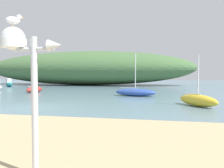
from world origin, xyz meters
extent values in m
plane|color=slate|center=(0.00, 0.00, 0.00)|extent=(120.00, 120.00, 0.00)
ellipsoid|color=#476B3D|center=(-5.58, 27.34, 3.10)|extent=(39.46, 11.18, 6.20)
cylinder|color=silver|center=(5.28, -9.10, 1.50)|extent=(0.12, 0.12, 2.60)
cylinder|color=silver|center=(5.28, -9.10, 2.58)|extent=(0.83, 0.07, 0.07)
cylinder|color=white|center=(4.86, -9.10, 2.70)|extent=(0.47, 0.47, 0.17)
sphere|color=white|center=(4.86, -9.10, 2.78)|extent=(0.44, 0.44, 0.44)
cone|color=silver|center=(5.69, -9.10, 2.64)|extent=(0.25, 0.21, 0.21)
cylinder|color=orange|center=(4.85, -9.09, 3.02)|extent=(0.01, 0.01, 0.05)
cylinder|color=orange|center=(4.87, -9.12, 3.02)|extent=(0.01, 0.01, 0.05)
ellipsoid|color=white|center=(4.86, -9.10, 3.12)|extent=(0.27, 0.25, 0.14)
ellipsoid|color=#9EA0A8|center=(4.86, -9.10, 3.14)|extent=(0.24, 0.22, 0.05)
sphere|color=white|center=(4.94, -9.04, 3.19)|extent=(0.10, 0.10, 0.10)
cone|color=gold|center=(5.00, -8.99, 3.18)|extent=(0.06, 0.06, 0.03)
ellipsoid|color=teal|center=(-15.71, 19.19, 0.36)|extent=(2.46, 2.10, 0.73)
cube|color=silver|center=(-15.91, 19.34, 0.91)|extent=(1.06, 1.01, 0.87)
ellipsoid|color=gold|center=(10.09, 2.47, 0.38)|extent=(2.55, 2.96, 0.77)
cylinder|color=silver|center=(10.09, 2.47, 1.95)|extent=(0.08, 0.08, 2.82)
cylinder|color=silver|center=(9.81, 2.84, 0.79)|extent=(0.88, 1.13, 0.06)
ellipsoid|color=#B72D28|center=(-5.97, 10.10, 0.33)|extent=(1.22, 2.55, 0.66)
cylinder|color=silver|center=(-5.97, 10.10, 1.73)|extent=(0.08, 0.08, 2.55)
cylinder|color=silver|center=(-6.03, 9.74, 0.71)|extent=(0.23, 1.10, 0.06)
ellipsoid|color=#2D4C9E|center=(5.49, 8.27, 0.35)|extent=(4.02, 1.88, 0.71)
cylinder|color=silver|center=(5.49, 8.27, 2.27)|extent=(0.08, 0.08, 3.54)
cylinder|color=silver|center=(4.92, 8.37, 0.75)|extent=(1.73, 0.36, 0.06)
camera|label=1|loc=(7.50, -12.90, 2.13)|focal=36.27mm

